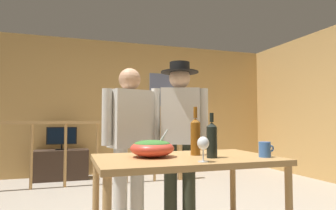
% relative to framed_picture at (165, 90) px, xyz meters
% --- Properties ---
extents(back_wall, '(6.35, 0.10, 2.58)m').
position_rel_framed_picture_xyz_m(back_wall, '(-0.89, 0.06, -0.36)').
color(back_wall, tan).
rests_on(back_wall, ground_plane).
extents(framed_picture, '(0.65, 0.03, 0.67)m').
position_rel_framed_picture_xyz_m(framed_picture, '(0.00, 0.00, 0.00)').
color(framed_picture, slate).
extents(stair_railing, '(3.90, 0.10, 1.06)m').
position_rel_framed_picture_xyz_m(stair_railing, '(-1.41, -0.93, -0.99)').
color(stair_railing, '#B2844C').
rests_on(stair_railing, ground_plane).
extents(tv_console, '(0.90, 0.40, 0.51)m').
position_rel_framed_picture_xyz_m(tv_console, '(-1.98, -0.29, -1.39)').
color(tv_console, '#38281E').
rests_on(tv_console, ground_plane).
extents(flat_screen_tv, '(0.50, 0.12, 0.40)m').
position_rel_framed_picture_xyz_m(flat_screen_tv, '(-1.98, -0.32, -0.90)').
color(flat_screen_tv, black).
rests_on(flat_screen_tv, tv_console).
extents(serving_table, '(1.27, 0.79, 0.76)m').
position_rel_framed_picture_xyz_m(serving_table, '(-1.05, -3.78, -0.97)').
color(serving_table, '#B2844C').
rests_on(serving_table, ground_plane).
extents(salad_bowl, '(0.31, 0.31, 0.20)m').
position_rel_framed_picture_xyz_m(salad_bowl, '(-1.29, -3.73, -0.83)').
color(salad_bowl, '#CC3D2D').
rests_on(salad_bowl, serving_table).
extents(wine_glass, '(0.07, 0.07, 0.16)m').
position_rel_framed_picture_xyz_m(wine_glass, '(-1.05, -4.08, -0.78)').
color(wine_glass, silver).
rests_on(wine_glass, serving_table).
extents(wine_bottle_amber, '(0.07, 0.07, 0.36)m').
position_rel_framed_picture_xyz_m(wine_bottle_amber, '(-0.95, -3.73, -0.75)').
color(wine_bottle_amber, brown).
rests_on(wine_bottle_amber, serving_table).
extents(wine_bottle_dark, '(0.07, 0.07, 0.31)m').
position_rel_framed_picture_xyz_m(wine_bottle_dark, '(-0.90, -3.90, -0.76)').
color(wine_bottle_dark, black).
rests_on(wine_bottle_dark, serving_table).
extents(mug_blue, '(0.12, 0.08, 0.11)m').
position_rel_framed_picture_xyz_m(mug_blue, '(-0.53, -3.99, -0.84)').
color(mug_blue, '#3866B2').
rests_on(mug_blue, serving_table).
extents(person_standing_left, '(0.53, 0.32, 1.52)m').
position_rel_framed_picture_xyz_m(person_standing_left, '(-1.31, -2.99, -0.77)').
color(person_standing_left, beige).
rests_on(person_standing_left, ground_plane).
extents(person_standing_right, '(0.55, 0.38, 1.61)m').
position_rel_framed_picture_xyz_m(person_standing_right, '(-0.80, -2.99, -0.70)').
color(person_standing_right, '#2D3323').
rests_on(person_standing_right, ground_plane).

